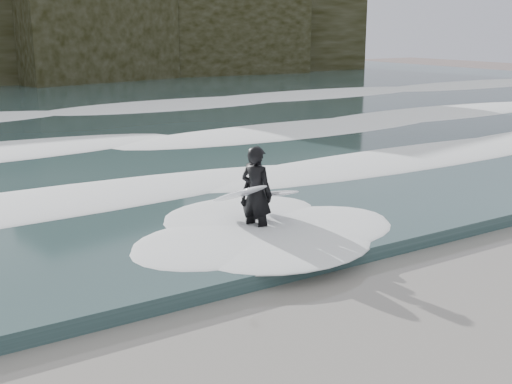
% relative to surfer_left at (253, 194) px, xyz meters
% --- Properties ---
extents(ground, '(120.00, 120.00, 0.00)m').
position_rel_surfer_left_xyz_m(ground, '(0.09, -5.31, -1.01)').
color(ground, '#766159').
rests_on(ground, ground).
extents(sea, '(90.00, 52.00, 0.30)m').
position_rel_surfer_left_xyz_m(sea, '(0.09, 23.69, -0.86)').
color(sea, '#2B4243').
rests_on(sea, ground).
extents(foam_near, '(60.00, 3.20, 0.20)m').
position_rel_surfer_left_xyz_m(foam_near, '(0.09, 3.69, -0.61)').
color(foam_near, white).
rests_on(foam_near, sea).
extents(foam_mid, '(60.00, 4.00, 0.24)m').
position_rel_surfer_left_xyz_m(foam_mid, '(0.09, 10.69, -0.59)').
color(foam_mid, white).
rests_on(foam_mid, sea).
extents(foam_far, '(60.00, 4.80, 0.30)m').
position_rel_surfer_left_xyz_m(foam_far, '(0.09, 19.69, -0.56)').
color(foam_far, white).
rests_on(foam_far, sea).
extents(surfer_left, '(1.11, 2.14, 2.00)m').
position_rel_surfer_left_xyz_m(surfer_left, '(0.00, 0.00, 0.00)').
color(surfer_left, black).
rests_on(surfer_left, ground).
extents(surfer_right, '(1.09, 1.83, 1.62)m').
position_rel_surfer_left_xyz_m(surfer_right, '(0.25, 0.24, -0.19)').
color(surfer_right, black).
rests_on(surfer_right, ground).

